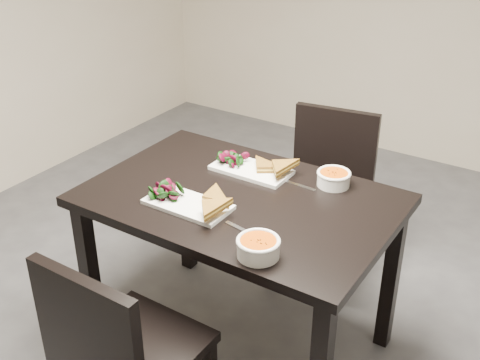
{
  "coord_description": "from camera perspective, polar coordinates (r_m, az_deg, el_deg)",
  "views": [
    {
      "loc": [
        0.67,
        -1.54,
        1.91
      ],
      "look_at": [
        -0.44,
        0.19,
        0.82
      ],
      "focal_mm": 44.85,
      "sensor_mm": 36.0,
      "label": 1
    }
  ],
  "objects": [
    {
      "name": "table",
      "position": [
        2.4,
        -0.0,
        -3.56
      ],
      "size": [
        1.2,
        0.8,
        0.75
      ],
      "color": "black",
      "rests_on": "ground"
    },
    {
      "name": "chair_near",
      "position": [
        2.09,
        -11.49,
        -15.57
      ],
      "size": [
        0.42,
        0.42,
        0.85
      ],
      "rotation": [
        0.0,
        0.0,
        -0.01
      ],
      "color": "black",
      "rests_on": "ground"
    },
    {
      "name": "chair_far",
      "position": [
        3.02,
        8.21,
        -0.49
      ],
      "size": [
        0.48,
        0.48,
        0.85
      ],
      "rotation": [
        0.0,
        0.0,
        0.15
      ],
      "color": "black",
      "rests_on": "ground"
    },
    {
      "name": "plate_near",
      "position": [
        2.29,
        -4.98,
        -2.33
      ],
      "size": [
        0.33,
        0.17,
        0.02
      ],
      "primitive_type": "cube",
      "color": "white",
      "rests_on": "table"
    },
    {
      "name": "sandwich_near",
      "position": [
        2.24,
        -3.46,
        -1.85
      ],
      "size": [
        0.18,
        0.14,
        0.05
      ],
      "primitive_type": null,
      "rotation": [
        0.0,
        0.0,
        0.12
      ],
      "color": "#9B6920",
      "rests_on": "plate_near"
    },
    {
      "name": "salad_near",
      "position": [
        2.33,
        -6.97,
        -0.99
      ],
      "size": [
        0.1,
        0.09,
        0.05
      ],
      "primitive_type": null,
      "color": "black",
      "rests_on": "plate_near"
    },
    {
      "name": "soup_bowl_near",
      "position": [
        1.99,
        1.75,
        -6.34
      ],
      "size": [
        0.15,
        0.15,
        0.07
      ],
      "color": "white",
      "rests_on": "table"
    },
    {
      "name": "cutlery_near",
      "position": [
        2.13,
        0.42,
        -4.85
      ],
      "size": [
        0.18,
        0.05,
        0.0
      ],
      "primitive_type": "cube",
      "rotation": [
        0.0,
        0.0,
        -0.17
      ],
      "color": "silver",
      "rests_on": "table"
    },
    {
      "name": "plate_far",
      "position": [
        2.53,
        1.07,
        0.97
      ],
      "size": [
        0.33,
        0.17,
        0.02
      ],
      "primitive_type": "cube",
      "color": "white",
      "rests_on": "table"
    },
    {
      "name": "sandwich_far",
      "position": [
        2.48,
        2.18,
        1.2
      ],
      "size": [
        0.21,
        0.2,
        0.05
      ],
      "primitive_type": null,
      "rotation": [
        0.0,
        0.0,
        0.59
      ],
      "color": "#9B6920",
      "rests_on": "plate_far"
    },
    {
      "name": "salad_far",
      "position": [
        2.57,
        -0.82,
        2.14
      ],
      "size": [
        0.1,
        0.09,
        0.05
      ],
      "primitive_type": null,
      "color": "black",
      "rests_on": "plate_far"
    },
    {
      "name": "soup_bowl_far",
      "position": [
        2.44,
        8.9,
        0.23
      ],
      "size": [
        0.14,
        0.14,
        0.06
      ],
      "color": "white",
      "rests_on": "table"
    },
    {
      "name": "cutlery_far",
      "position": [
        2.44,
        5.32,
        -0.4
      ],
      "size": [
        0.18,
        0.03,
        0.0
      ],
      "primitive_type": "cube",
      "rotation": [
        0.0,
        0.0,
        -0.05
      ],
      "color": "silver",
      "rests_on": "table"
    }
  ]
}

